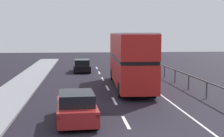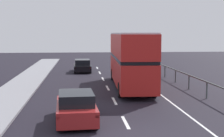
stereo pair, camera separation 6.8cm
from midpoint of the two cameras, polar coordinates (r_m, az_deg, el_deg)
ground_plane at (r=13.89m, az=3.49°, el=-11.70°), size 73.81×120.00×0.10m
lane_paint_markings at (r=22.13m, az=5.48°, el=-4.84°), size 3.53×46.00×0.01m
bridge_side_railing at (r=23.75m, az=14.44°, el=-2.08°), size 0.10×42.00×1.11m
double_decker_bus_red at (r=25.46m, az=3.09°, el=1.76°), size 2.88×11.28×4.23m
hatchback_car_near at (r=15.83m, az=-6.31°, el=-6.71°), size 2.02×4.19×1.45m
sedan_car_ahead at (r=36.13m, az=-5.30°, el=0.46°), size 1.89×4.31×1.37m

